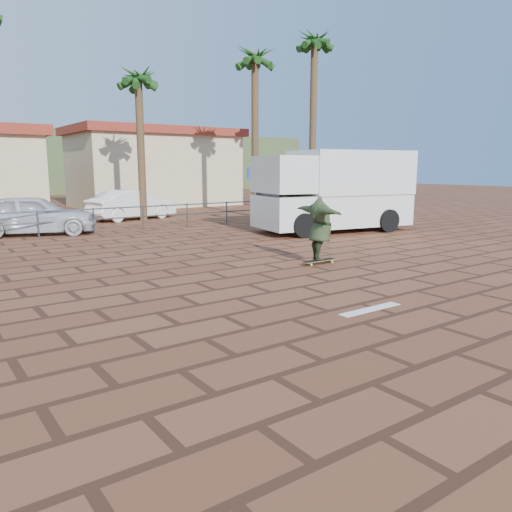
# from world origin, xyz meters

# --- Properties ---
(ground) EXTENTS (120.00, 120.00, 0.00)m
(ground) POSITION_xyz_m (0.00, 0.00, 0.00)
(ground) COLOR brown
(ground) RESTS_ON ground
(paint_stripe) EXTENTS (1.40, 0.22, 0.01)m
(paint_stripe) POSITION_xyz_m (0.70, -1.20, 0.00)
(paint_stripe) COLOR white
(paint_stripe) RESTS_ON ground
(guardrail) EXTENTS (24.06, 0.06, 1.00)m
(guardrail) POSITION_xyz_m (0.00, 12.00, 0.68)
(guardrail) COLOR #47494F
(guardrail) RESTS_ON ground
(palm_center) EXTENTS (2.40, 2.40, 7.75)m
(palm_center) POSITION_xyz_m (3.50, 15.50, 6.36)
(palm_center) COLOR brown
(palm_center) RESTS_ON ground
(palm_right) EXTENTS (2.40, 2.40, 9.05)m
(palm_right) POSITION_xyz_m (9.00, 14.00, 7.58)
(palm_right) COLOR brown
(palm_right) RESTS_ON ground
(palm_far_right) EXTENTS (2.40, 2.40, 10.05)m
(palm_far_right) POSITION_xyz_m (12.00, 13.00, 8.51)
(palm_far_right) COLOR brown
(palm_far_right) RESTS_ON ground
(building_east) EXTENTS (10.60, 6.60, 5.00)m
(building_east) POSITION_xyz_m (8.00, 24.00, 2.54)
(building_east) COLOR beige
(building_east) RESTS_ON ground
(longboard) EXTENTS (1.06, 0.26, 0.10)m
(longboard) POSITION_xyz_m (2.88, 2.50, 0.08)
(longboard) COLOR olive
(longboard) RESTS_ON ground
(skateboarder) EXTENTS (0.96, 2.14, 1.68)m
(skateboarder) POSITION_xyz_m (2.88, 2.50, 0.94)
(skateboarder) COLOR #2B391F
(skateboarder) RESTS_ON longboard
(campervan) EXTENTS (6.43, 3.59, 3.15)m
(campervan) POSITION_xyz_m (8.04, 7.27, 1.66)
(campervan) COLOR silver
(campervan) RESTS_ON ground
(car_silver) EXTENTS (4.81, 3.18, 1.52)m
(car_silver) POSITION_xyz_m (-1.93, 13.00, 0.76)
(car_silver) COLOR silver
(car_silver) RESTS_ON ground
(car_white) EXTENTS (4.58, 2.51, 1.43)m
(car_white) POSITION_xyz_m (3.24, 16.24, 0.72)
(car_white) COLOR white
(car_white) RESTS_ON ground
(street_sign) EXTENTS (0.51, 0.16, 2.52)m
(street_sign) POSITION_xyz_m (6.97, 11.43, 1.76)
(street_sign) COLOR gray
(street_sign) RESTS_ON ground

